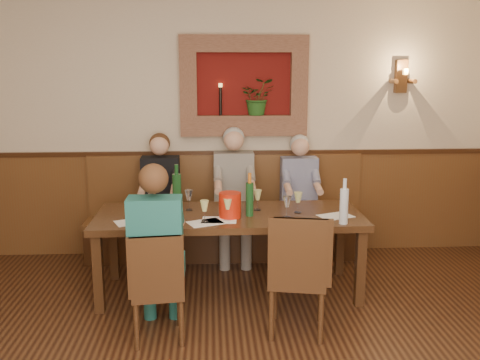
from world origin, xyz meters
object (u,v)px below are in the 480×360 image
(spittoon_bucket, at_px, (230,205))
(wine_bottle_green_a, at_px, (250,198))
(person_bench_right, at_px, (300,209))
(wine_bottle_green_b, at_px, (177,191))
(person_bench_mid, at_px, (234,207))
(person_bench_left, at_px, (161,210))
(dining_table, at_px, (229,222))
(person_chair_front, at_px, (158,265))
(chair_near_left, at_px, (158,308))
(water_bottle, at_px, (344,205))
(chair_near_right, at_px, (297,298))
(bench, at_px, (226,228))

(spittoon_bucket, relative_size, wine_bottle_green_a, 0.57)
(person_bench_right, bearing_deg, wine_bottle_green_b, -151.51)
(person_bench_mid, distance_m, wine_bottle_green_b, 0.94)
(person_bench_left, distance_m, spittoon_bucket, 1.22)
(dining_table, height_order, person_chair_front, person_chair_front)
(person_chair_front, bearing_deg, person_bench_left, 94.26)
(spittoon_bucket, relative_size, wine_bottle_green_b, 0.52)
(chair_near_left, relative_size, water_bottle, 2.24)
(water_bottle, bearing_deg, person_bench_right, 98.00)
(chair_near_left, xyz_separation_m, person_bench_left, (-0.12, 1.70, 0.31))
(chair_near_right, distance_m, spittoon_bucket, 1.03)
(dining_table, height_order, chair_near_right, chair_near_right)
(spittoon_bucket, xyz_separation_m, water_bottle, (0.95, -0.25, 0.05))
(bench, distance_m, person_bench_left, 0.74)
(person_chair_front, xyz_separation_m, wine_bottle_green_b, (0.10, 0.93, 0.36))
(bench, height_order, person_chair_front, person_chair_front)
(chair_near_right, height_order, wine_bottle_green_a, wine_bottle_green_a)
(chair_near_left, distance_m, water_bottle, 1.74)
(person_chair_front, distance_m, wine_bottle_green_b, 1.01)
(dining_table, bearing_deg, chair_near_left, -123.80)
(person_bench_left, bearing_deg, chair_near_right, -54.06)
(person_chair_front, bearing_deg, person_bench_mid, 67.87)
(chair_near_right, xyz_separation_m, wine_bottle_green_a, (-0.32, 0.73, 0.62))
(chair_near_left, distance_m, wine_bottle_green_a, 1.27)
(bench, distance_m, wine_bottle_green_a, 1.19)
(chair_near_right, bearing_deg, bench, 116.92)
(person_bench_right, xyz_separation_m, spittoon_bucket, (-0.78, -0.96, 0.31))
(dining_table, relative_size, person_bench_mid, 1.68)
(person_bench_left, bearing_deg, water_bottle, -36.07)
(bench, distance_m, spittoon_bucket, 1.19)
(chair_near_left, bearing_deg, chair_near_right, -3.71)
(bench, height_order, chair_near_left, bench)
(chair_near_right, height_order, wine_bottle_green_b, wine_bottle_green_b)
(dining_table, distance_m, person_bench_mid, 0.85)
(chair_near_left, relative_size, spittoon_bucket, 3.92)
(chair_near_left, bearing_deg, dining_table, 49.91)
(bench, relative_size, spittoon_bucket, 13.49)
(person_bench_left, xyz_separation_m, wine_bottle_green_a, (0.88, -0.92, 0.34))
(bench, relative_size, person_chair_front, 2.18)
(dining_table, relative_size, spittoon_bucket, 10.79)
(wine_bottle_green_b, bearing_deg, dining_table, -17.96)
(chair_near_left, height_order, person_bench_mid, person_bench_mid)
(chair_near_left, height_order, chair_near_right, chair_near_right)
(person_bench_mid, bearing_deg, person_bench_right, 0.23)
(person_bench_right, height_order, water_bottle, person_bench_right)
(person_chair_front, height_order, wine_bottle_green_b, person_chair_front)
(dining_table, bearing_deg, person_chair_front, -126.48)
(person_bench_right, bearing_deg, dining_table, -133.09)
(person_bench_mid, distance_m, water_bottle, 1.52)
(chair_near_left, xyz_separation_m, wine_bottle_green_a, (0.75, 0.78, 0.66))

